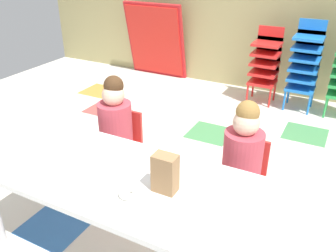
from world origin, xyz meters
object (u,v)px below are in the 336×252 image
Objects in this scene: kid_chair_red_stack at (266,61)px; donut_powdered_on_plate at (128,194)px; paper_bag_brown at (165,173)px; seated_child_near_camera at (116,122)px; craft_table at (124,183)px; paper_plate_near_edge at (128,196)px; seated_child_middle_seat at (243,153)px; kid_chair_blue_stack at (305,61)px; folded_activity_table at (155,41)px.

donut_powdered_on_plate is (0.01, -3.05, 0.08)m from kid_chair_red_stack.
kid_chair_red_stack is 2.91m from paper_bag_brown.
seated_child_near_camera is 8.85× the size of donut_powdered_on_plate.
paper_bag_brown is at bearing -1.19° from craft_table.
paper_bag_brown is at bearing -86.82° from kid_chair_red_stack.
kid_chair_red_stack reaches higher than paper_plate_near_edge.
seated_child_middle_seat is at bearing 67.65° from paper_bag_brown.
seated_child_middle_seat reaches higher than paper_plate_near_edge.
craft_table is 1.69× the size of kid_chair_blue_stack.
seated_child_middle_seat is at bearing 0.00° from seated_child_near_camera.
paper_bag_brown is at bearing -38.88° from seated_child_near_camera.
seated_child_near_camera is 4.17× the size of paper_bag_brown.
paper_bag_brown is at bearing -112.35° from seated_child_middle_seat.
seated_child_middle_seat is 0.86m from donut_powdered_on_plate.
seated_child_near_camera is 2.37m from kid_chair_red_stack.
folded_activity_table is (-1.56, 3.12, 0.01)m from craft_table.
seated_child_near_camera is 1.00× the size of seated_child_middle_seat.
seated_child_middle_seat is at bearing 62.26° from donut_powdered_on_plate.
seated_child_near_camera is at bearing -104.69° from kid_chair_red_stack.
seated_child_near_camera is 0.84× the size of folded_activity_table.
donut_powdered_on_plate reaches higher than paper_plate_near_edge.
seated_child_middle_seat is 8.85× the size of donut_powdered_on_plate.
craft_table is at bearing 178.81° from paper_bag_brown.
folded_activity_table is 10.48× the size of donut_powdered_on_plate.
folded_activity_table is at bearing 129.70° from seated_child_middle_seat.
folded_activity_table reaches higher than paper_bag_brown.
paper_plate_near_edge is 1.74× the size of donut_powdered_on_plate.
paper_plate_near_edge is at bearing -50.92° from seated_child_near_camera.
donut_powdered_on_plate is (-0.40, -0.76, 0.05)m from seated_child_middle_seat.
kid_chair_blue_stack is 10.03× the size of donut_powdered_on_plate.
seated_child_middle_seat is at bearing -50.30° from folded_activity_table.
kid_chair_red_stack reaches higher than craft_table.
seated_child_middle_seat is 4.17× the size of paper_bag_brown.
kid_chair_blue_stack is (0.57, 2.90, 0.05)m from craft_table.
seated_child_middle_seat is 0.88× the size of kid_chair_blue_stack.
kid_chair_blue_stack is at bearing 84.26° from paper_bag_brown.
kid_chair_red_stack is at bearing -179.97° from kid_chair_blue_stack.
donut_powdered_on_plate is (-0.44, -3.05, 0.02)m from kid_chair_blue_stack.
craft_table is 0.20m from paper_plate_near_edge.
paper_bag_brown is at bearing 44.56° from donut_powdered_on_plate.
seated_child_near_camera reaches higher than kid_chair_red_stack.
paper_bag_brown is (0.76, -0.61, 0.13)m from seated_child_near_camera.
paper_bag_brown is 1.22× the size of paper_plate_near_edge.
folded_activity_table is (-1.68, 0.23, 0.02)m from kid_chair_red_stack.
donut_powdered_on_plate is at bearing -62.68° from folded_activity_table.
paper_plate_near_edge is at bearing -62.68° from folded_activity_table.
folded_activity_table is 6.04× the size of paper_plate_near_edge.
folded_activity_table is at bearing 116.55° from craft_table.
seated_child_middle_seat is 2.33m from kid_chair_red_stack.
kid_chair_red_stack is at bearing -7.73° from folded_activity_table.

